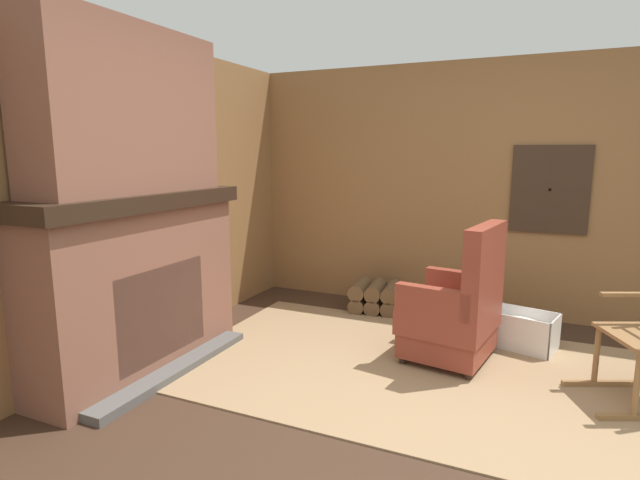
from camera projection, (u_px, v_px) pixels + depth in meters
ground_plane at (430, 432)px, 2.79m from camera, size 14.00×14.00×0.00m
wood_panel_wall_left at (106, 202)px, 3.52m from camera, size 0.06×5.22×2.38m
wood_panel_wall_back at (489, 190)px, 4.68m from camera, size 5.22×0.09×2.38m
fireplace_hearth at (139, 283)px, 3.52m from camera, size 0.65×1.74×1.26m
chimney_breast at (127, 111)px, 3.32m from camera, size 0.39×1.45×1.10m
area_rug at (413, 369)px, 3.58m from camera, size 3.34×2.08×0.01m
armchair at (456, 312)px, 3.67m from camera, size 0.70×0.76×1.04m
firewood_stack at (376, 297)px, 4.88m from camera, size 0.52×0.47×0.29m
laundry_basket at (521, 330)px, 3.95m from camera, size 0.57×0.43×0.30m
oil_lamp_vase at (59, 184)px, 2.94m from camera, size 0.12×0.12×0.25m
storage_case at (161, 182)px, 3.72m from camera, size 0.14×0.21×0.11m
decorative_plate_on_mantel at (110, 176)px, 3.31m from camera, size 0.07×0.25×0.25m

